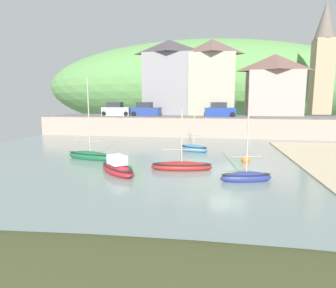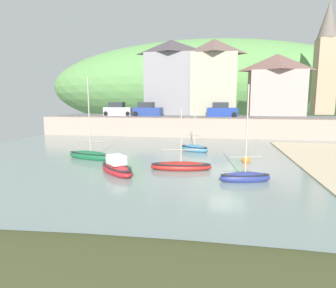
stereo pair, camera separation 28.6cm
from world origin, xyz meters
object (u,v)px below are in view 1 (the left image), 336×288
object	(u,v)px
dinghy_open_wooden	(194,148)
waterfront_building_left	(169,77)
parked_car_near_slipway	(116,110)
parked_car_end_of_row	(220,111)
sailboat_white_hull	(246,176)
sailboat_far_left	(182,166)
church_with_spire	(323,57)
fishing_boat_green	(90,156)
sailboat_tall_mast	(117,168)
mooring_buoy	(246,160)
parked_car_by_wall	(146,110)
waterfront_building_centre	(212,77)
waterfront_building_right	(274,84)

from	to	relation	value
dinghy_open_wooden	waterfront_building_left	bearing A→B (deg)	136.26
parked_car_near_slipway	parked_car_end_of_row	world-z (taller)	same
dinghy_open_wooden	parked_car_end_of_row	xyz separation A→B (m)	(2.51, 14.16, 2.91)
sailboat_white_hull	sailboat_far_left	bearing A→B (deg)	137.91
sailboat_white_hull	sailboat_far_left	size ratio (longest dim) A/B	1.32
sailboat_white_hull	parked_car_near_slipway	xyz separation A→B (m)	(-16.04, 23.52, 2.93)
sailboat_white_hull	parked_car_near_slipway	size ratio (longest dim) A/B	1.38
sailboat_white_hull	parked_car_end_of_row	size ratio (longest dim) A/B	1.34
church_with_spire	fishing_boat_green	world-z (taller)	church_with_spire
waterfront_building_left	parked_car_end_of_row	xyz separation A→B (m)	(7.74, -4.50, -4.93)
sailboat_tall_mast	mooring_buoy	world-z (taller)	sailboat_tall_mast
sailboat_far_left	fishing_boat_green	bearing A→B (deg)	156.70
sailboat_far_left	parked_car_end_of_row	size ratio (longest dim) A/B	1.01
parked_car_by_wall	church_with_spire	bearing A→B (deg)	24.55
parked_car_near_slipway	parked_car_end_of_row	bearing A→B (deg)	0.52
waterfront_building_centre	fishing_boat_green	xyz separation A→B (m)	(-9.12, -23.65, -7.78)
sailboat_far_left	waterfront_building_centre	bearing A→B (deg)	79.17
waterfront_building_left	parked_car_end_of_row	size ratio (longest dim) A/B	2.65
church_with_spire	mooring_buoy	xyz separation A→B (m)	(-13.83, -26.79, -10.99)
mooring_buoy	dinghy_open_wooden	bearing A→B (deg)	135.75
sailboat_far_left	parked_car_by_wall	xyz separation A→B (m)	(-7.60, 21.31, 2.97)
waterfront_building_right	sailboat_white_hull	bearing A→B (deg)	-103.27
sailboat_tall_mast	waterfront_building_right	bearing A→B (deg)	108.48
dinghy_open_wooden	parked_car_end_of_row	world-z (taller)	dinghy_open_wooden
sailboat_far_left	parked_car_by_wall	bearing A→B (deg)	102.31
dinghy_open_wooden	parked_car_end_of_row	distance (m)	14.67
parked_car_near_slipway	mooring_buoy	world-z (taller)	parked_car_near_slipway
church_with_spire	mooring_buoy	distance (m)	32.09
sailboat_tall_mast	mooring_buoy	distance (m)	9.75
sailboat_tall_mast	parked_car_by_wall	distance (m)	23.43
parked_car_near_slipway	mooring_buoy	distance (m)	24.87
sailboat_far_left	mooring_buoy	size ratio (longest dim) A/B	6.92
waterfront_building_centre	sailboat_far_left	bearing A→B (deg)	-93.51
waterfront_building_centre	mooring_buoy	world-z (taller)	waterfront_building_centre
sailboat_white_hull	sailboat_tall_mast	size ratio (longest dim) A/B	1.58
sailboat_far_left	parked_car_by_wall	size ratio (longest dim) A/B	1.01
sailboat_white_hull	church_with_spire	bearing A→B (deg)	52.53
waterfront_building_right	dinghy_open_wooden	distance (m)	22.32
fishing_boat_green	parked_car_end_of_row	xyz separation A→B (m)	(10.37, 19.15, 2.91)
mooring_buoy	parked_car_near_slipway	bearing A→B (deg)	132.18
waterfront_building_left	dinghy_open_wooden	world-z (taller)	waterfront_building_left
dinghy_open_wooden	mooring_buoy	size ratio (longest dim) A/B	10.53
sailboat_far_left	parked_car_near_slipway	bearing A→B (deg)	112.09
parked_car_end_of_row	fishing_boat_green	bearing A→B (deg)	-124.71
church_with_spire	sailboat_far_left	size ratio (longest dim) A/B	3.94
waterfront_building_centre	church_with_spire	size ratio (longest dim) A/B	0.66
waterfront_building_left	church_with_spire	xyz separation A→B (m)	(23.30, 4.00, 3.04)
parked_car_near_slipway	mooring_buoy	size ratio (longest dim) A/B	6.59
sailboat_white_hull	waterfront_building_left	bearing A→B (deg)	94.38
sailboat_tall_mast	parked_car_end_of_row	world-z (taller)	parked_car_end_of_row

